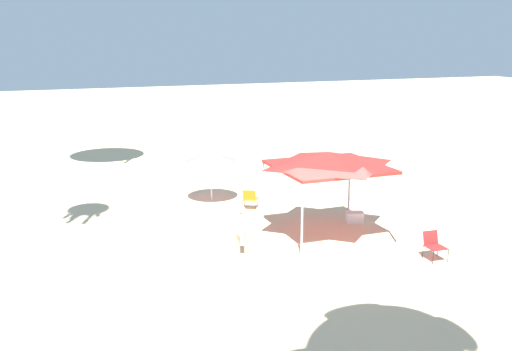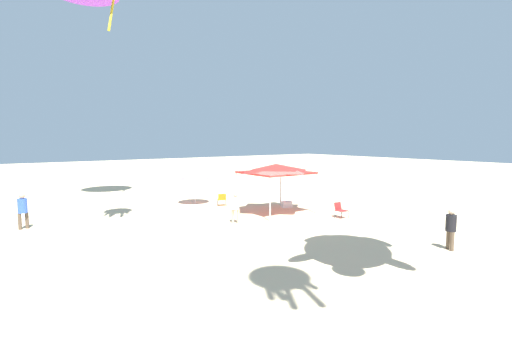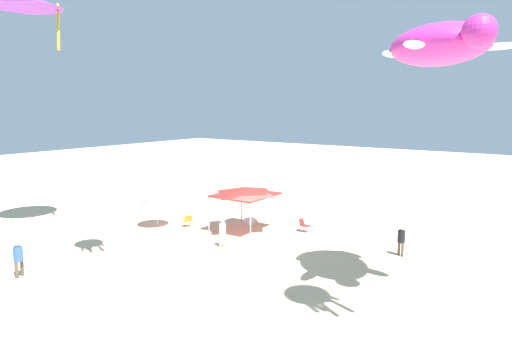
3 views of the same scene
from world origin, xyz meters
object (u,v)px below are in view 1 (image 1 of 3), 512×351
(folding_chair_left_of_tent, at_px, (434,244))
(canopy_tent, at_px, (329,160))
(beach_umbrella, at_px, (210,156))
(person_by_tent, at_px, (242,227))
(cooler_box, at_px, (355,217))
(folding_chair_facing_ocean, at_px, (250,198))

(folding_chair_left_of_tent, bearing_deg, canopy_tent, 123.74)
(beach_umbrella, bearing_deg, person_by_tent, 172.32)
(cooler_box, bearing_deg, folding_chair_left_of_tent, -173.09)
(beach_umbrella, xyz_separation_m, folding_chair_facing_ocean, (-1.72, -1.04, -1.37))
(beach_umbrella, bearing_deg, cooler_box, -139.04)
(folding_chair_left_of_tent, distance_m, cooler_box, 3.91)
(folding_chair_left_of_tent, bearing_deg, person_by_tent, 158.74)
(folding_chair_facing_ocean, relative_size, cooler_box, 1.14)
(beach_umbrella, xyz_separation_m, folding_chair_left_of_tent, (-8.46, -4.45, -1.37))
(beach_umbrella, height_order, folding_chair_left_of_tent, beach_umbrella)
(folding_chair_facing_ocean, bearing_deg, person_by_tent, 94.69)
(canopy_tent, xyz_separation_m, folding_chair_facing_ocean, (3.62, 1.46, -2.07))
(beach_umbrella, relative_size, person_by_tent, 1.35)
(person_by_tent, bearing_deg, folding_chair_facing_ocean, -72.96)
(canopy_tent, bearing_deg, cooler_box, -63.04)
(canopy_tent, bearing_deg, folding_chair_facing_ocean, 22.02)
(cooler_box, bearing_deg, person_by_tent, 108.63)
(person_by_tent, bearing_deg, cooler_box, -121.64)
(folding_chair_facing_ocean, xyz_separation_m, person_by_tent, (-4.49, 1.88, 0.45))
(beach_umbrella, distance_m, cooler_box, 6.29)
(canopy_tent, relative_size, beach_umbrella, 1.65)
(cooler_box, bearing_deg, canopy_tent, 116.96)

